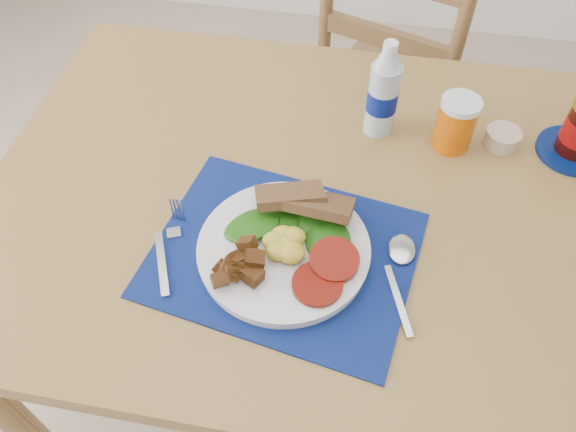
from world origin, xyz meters
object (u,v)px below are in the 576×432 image
object	(u,v)px
chair_far	(396,61)
breakfast_plate	(280,248)
juice_glass	(455,125)
water_bottle	(383,94)

from	to	relation	value
chair_far	breakfast_plate	bearing A→B (deg)	98.16
juice_glass	water_bottle	bearing A→B (deg)	172.56
chair_far	water_bottle	xyz separation A→B (m)	(-0.04, -0.50, 0.28)
breakfast_plate	juice_glass	xyz separation A→B (m)	(0.28, 0.32, 0.03)
water_bottle	chair_far	bearing A→B (deg)	86.00
chair_far	water_bottle	world-z (taller)	chair_far
water_bottle	juice_glass	xyz separation A→B (m)	(0.14, -0.02, -0.04)
juice_glass	chair_far	bearing A→B (deg)	101.71
breakfast_plate	water_bottle	distance (m)	0.37
chair_far	juice_glass	world-z (taller)	chair_far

